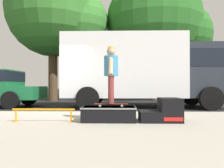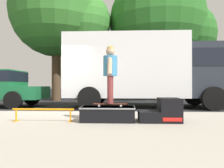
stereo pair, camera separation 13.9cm
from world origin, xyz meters
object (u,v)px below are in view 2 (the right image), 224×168
Objects in this scene: skate_box at (108,113)px; skater_kid at (110,69)px; street_tree_neighbour at (163,25)px; box_truck at (148,68)px; grind_rail at (43,112)px; skateboard at (110,104)px; kicker_ramp at (163,112)px; street_tree_main at (62,14)px.

skater_kid is (0.05, 0.05, 1.01)m from skate_box.
street_tree_neighbour is at bearing 73.41° from skate_box.
grind_rail is at bearing -121.03° from box_truck.
grind_rail is at bearing -173.91° from skateboard.
skater_kid is (-1.20, 0.05, 0.97)m from kicker_ramp.
box_truck is at bearing 73.66° from skater_kid.
street_tree_main is at bearing 102.96° from grind_rail.
street_tree_main is (-3.53, 8.82, 5.17)m from skate_box.
skateboard is (-1.20, 0.05, 0.17)m from kicker_ramp.
kicker_ramp is at bearing -99.73° from street_tree_neighbour.
box_truck is at bearing 88.06° from kicker_ramp.
street_tree_neighbour is (2.94, 9.85, 4.65)m from skate_box.
kicker_ramp is at bearing 2.44° from grind_rail.
grind_rail is (-1.47, -0.12, 0.04)m from skate_box.
street_tree_neighbour is (2.89, 9.81, 4.44)m from skateboard.
street_tree_neighbour reaches higher than skater_kid.
street_tree_neighbour is (2.89, 9.81, 3.64)m from skater_kid.
skateboard is 0.09× the size of street_tree_main.
street_tree_neighbour is at bearing 73.60° from skater_kid.
street_tree_neighbour is at bearing 73.60° from skateboard.
skate_box is 1.32× the size of kicker_ramp.
box_truck is (1.36, 4.62, 1.19)m from skateboard.
skate_box is 1.56× the size of skateboard.
street_tree_main is 6.57m from street_tree_neighbour.
skate_box reaches higher than grind_rail.
kicker_ramp is at bearing -91.94° from box_truck.
kicker_ramp is 0.69× the size of skater_kid.
street_tree_neighbour is at bearing 66.14° from grind_rail.
skate_box is 0.22m from skateboard.
skate_box is 0.18× the size of box_truck.
grind_rail is 11.84m from street_tree_neighbour.
box_truck is 0.81× the size of street_tree_main.
box_truck is (1.40, 4.67, 1.40)m from skate_box.
skateboard is at bearing 177.78° from kicker_ramp.
skater_kid is (1.52, 0.16, 0.97)m from grind_rail.
street_tree_main is at bearing 112.20° from skateboard.
skate_box is at bearing -137.08° from skater_kid.
grind_rail is at bearing -113.86° from street_tree_neighbour.
kicker_ramp is 11.01m from street_tree_neighbour.
grind_rail is 1.05× the size of skater_kid.
street_tree_neighbour is (6.47, 1.03, -0.52)m from street_tree_main.
skate_box is 11.29m from street_tree_neighbour.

